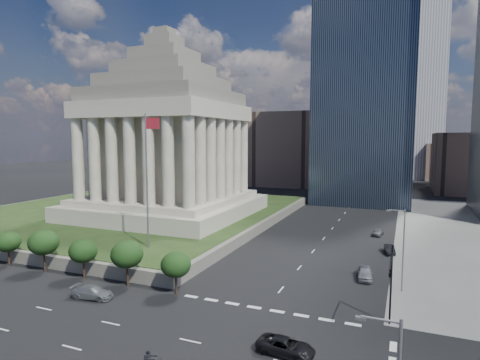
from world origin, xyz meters
The scene contains 16 objects.
ground centered at (0.00, 100.00, 0.00)m, with size 500.00×500.00×0.00m, color black.
plaza_terrace centered at (-45.00, 50.00, 0.90)m, with size 66.00×70.00×1.80m, color #625C54.
plaza_lawn centered at (-45.00, 50.00, 1.85)m, with size 64.00×68.00×0.10m, color #1E3214.
war_memorial centered at (-34.00, 48.00, 21.40)m, with size 34.00×34.00×39.00m, color gray, non-canonical shape.
flagpole centered at (-21.83, 24.00, 13.11)m, with size 2.52×0.24×20.00m.
tree_row centered at (-35.50, 14.00, 3.00)m, with size 53.00×4.00×6.00m, color black, non-canonical shape.
midrise_glass centered at (2.00, 95.00, 30.00)m, with size 26.00×26.00×60.00m, color black.
building_filler_ne centered at (32.00, 130.00, 10.00)m, with size 20.00×30.00×20.00m, color brown.
building_filler_nw centered at (-30.00, 130.00, 14.00)m, with size 24.00×30.00×28.00m, color brown.
traffic_signal_ne centered at (12.50, 13.70, 5.25)m, with size 0.30×5.74×8.00m.
street_lamp_north centered at (13.33, 25.00, 5.66)m, with size 2.13×0.22×10.00m.
pickup_truck centered at (4.60, 6.17, 0.70)m, with size 5.00×2.31×1.39m, color black.
suv_grey centered at (-19.18, 9.20, 0.71)m, with size 2.00×4.91×1.42m, color slate.
parked_sedan_near centered at (9.00, 27.88, 0.79)m, with size 4.63×1.86×1.58m, color gray.
parked_sedan_mid centered at (11.50, 41.45, 0.64)m, with size 3.89×1.36×1.28m, color black.
parked_sedan_far centered at (9.00, 53.25, 0.69)m, with size 1.64×4.07×1.39m, color #5C5F64.
Camera 1 is at (13.43, -25.11, 18.25)m, focal length 30.00 mm.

